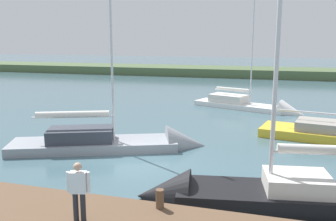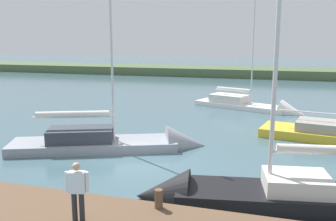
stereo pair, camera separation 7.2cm
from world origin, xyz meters
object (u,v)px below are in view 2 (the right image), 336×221
Objects in this scene: person_on_dock at (77,188)px; sailboat_far_right at (124,145)px; sailboat_inner_slip at (242,198)px; sailboat_behind_pier at (255,108)px; mooring_post_near at (159,199)px.

sailboat_far_right is at bearing 1.89° from person_on_dock.
person_on_dock is (3.92, 3.48, 1.28)m from sailboat_inner_slip.
sailboat_inner_slip is 17.01m from sailboat_behind_pier.
person_on_dock reaches higher than mooring_post_near.
sailboat_inner_slip is 5.40m from person_on_dock.
sailboat_behind_pier is at bearing -22.70° from person_on_dock.
sailboat_far_right reaches higher than person_on_dock.
sailboat_far_right reaches higher than sailboat_behind_pier.
sailboat_inner_slip is (-6.19, 4.71, 0.06)m from sailboat_far_right.
sailboat_inner_slip is 5.27× the size of person_on_dock.
sailboat_inner_slip is at bearing -135.02° from mooring_post_near.
sailboat_behind_pier reaches higher than sailboat_inner_slip.
sailboat_inner_slip is at bearing -59.87° from sailboat_far_right.
mooring_post_near is 2.32m from person_on_dock.
mooring_post_near is 0.06× the size of sailboat_behind_pier.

